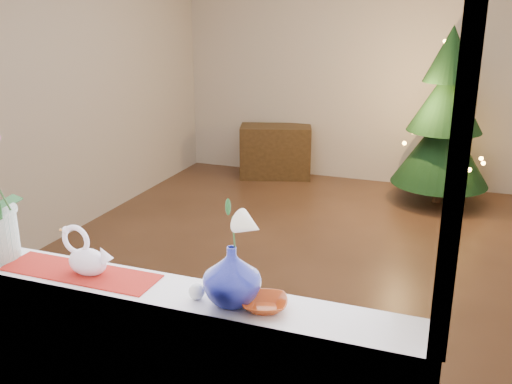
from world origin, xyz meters
TOP-DOWN VIEW (x-y plane):
  - ground at (0.00, 0.00)m, footprint 5.00×5.00m
  - wall_back at (0.00, 2.50)m, footprint 4.50×0.10m
  - wall_front at (0.00, -2.50)m, footprint 4.50×0.10m
  - wall_left at (-2.25, 0.00)m, footprint 0.10×5.00m
  - windowsill at (0.00, -2.37)m, footprint 2.20×0.26m
  - window_frame at (0.00, -2.47)m, footprint 2.22×0.06m
  - runner at (-0.38, -2.37)m, footprint 0.70×0.20m
  - swan at (-0.34, -2.36)m, footprint 0.26×0.16m
  - blue_vase at (0.32, -2.38)m, footprint 0.29×0.29m
  - lily at (0.32, -2.38)m, footprint 0.15×0.08m
  - paperweight at (0.18, -2.40)m, footprint 0.07×0.07m
  - amber_dish at (0.46, -2.38)m, footprint 0.19×0.19m
  - xmas_tree at (0.88, 1.95)m, footprint 1.22×1.22m
  - side_table at (-1.05, 2.25)m, footprint 0.93×0.66m

SIDE VIEW (x-z plane):
  - ground at x=0.00m, z-range 0.00..0.00m
  - side_table at x=-1.05m, z-range 0.00..0.63m
  - windowsill at x=0.00m, z-range 0.88..0.92m
  - xmas_tree at x=0.88m, z-range 0.00..1.84m
  - runner at x=-0.38m, z-range 0.92..0.93m
  - amber_dish at x=0.46m, z-range 0.92..0.96m
  - paperweight at x=0.18m, z-range 0.92..0.98m
  - swan at x=-0.34m, z-range 0.92..1.12m
  - blue_vase at x=0.32m, z-range 0.92..1.19m
  - lily at x=0.32m, z-range 1.19..1.39m
  - wall_back at x=0.00m, z-range 0.00..2.70m
  - wall_front at x=0.00m, z-range 0.00..2.70m
  - wall_left at x=-2.25m, z-range 0.00..2.70m
  - window_frame at x=0.00m, z-range 0.90..2.50m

